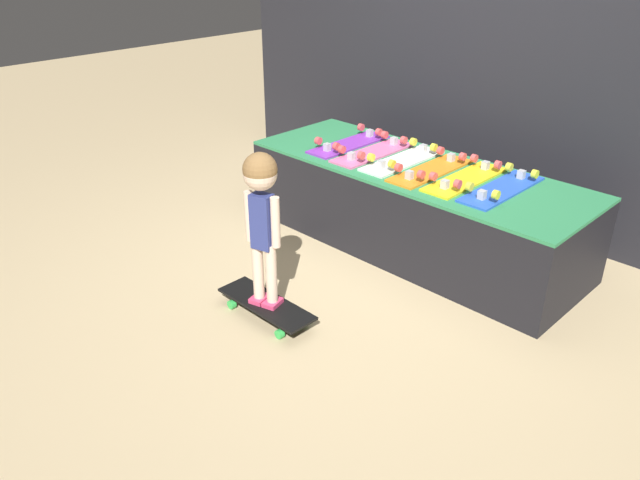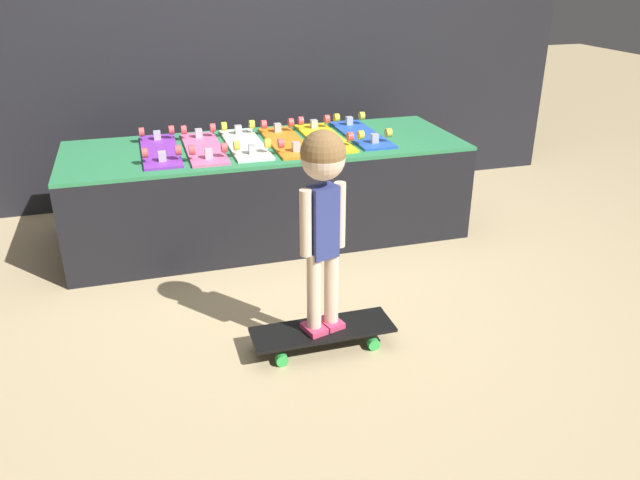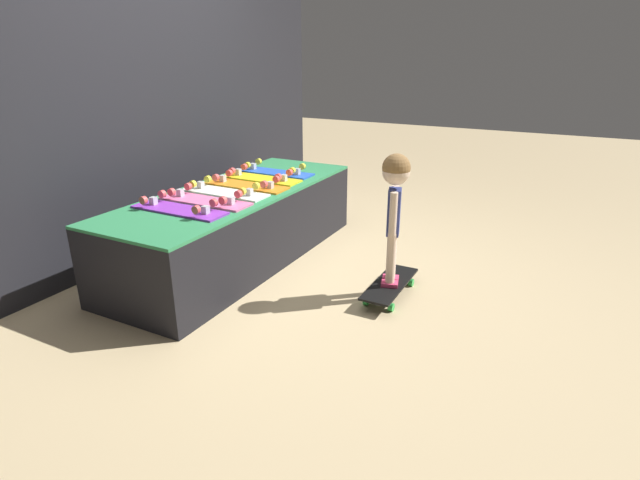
{
  "view_description": "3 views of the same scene",
  "coord_description": "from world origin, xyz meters",
  "px_view_note": "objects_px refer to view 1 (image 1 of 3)",
  "views": [
    {
      "loc": [
        2.22,
        -2.59,
        1.98
      ],
      "look_at": [
        -0.01,
        -0.32,
        0.35
      ],
      "focal_mm": 35.0,
      "sensor_mm": 36.0,
      "label": 1
    },
    {
      "loc": [
        -0.71,
        -2.92,
        1.55
      ],
      "look_at": [
        0.07,
        -0.32,
        0.32
      ],
      "focal_mm": 35.0,
      "sensor_mm": 36.0,
      "label": 2
    },
    {
      "loc": [
        -2.94,
        -1.7,
        1.55
      ],
      "look_at": [
        -0.08,
        -0.21,
        0.32
      ],
      "focal_mm": 28.0,
      "sensor_mm": 36.0,
      "label": 3
    }
  ],
  "objects_px": {
    "skateboard_white_on_rack": "(403,159)",
    "skateboard_blue_on_rack": "(502,188)",
    "skateboard_orange_on_rack": "(431,169)",
    "skateboard_yellow_on_rack": "(465,178)",
    "child": "(261,202)",
    "skateboard_on_floor": "(266,305)",
    "skateboard_pink_on_rack": "(373,151)",
    "skateboard_purple_on_rack": "(349,143)"
  },
  "relations": [
    {
      "from": "skateboard_orange_on_rack",
      "to": "child",
      "type": "relative_size",
      "value": 0.77
    },
    {
      "from": "skateboard_pink_on_rack",
      "to": "child",
      "type": "height_order",
      "value": "child"
    },
    {
      "from": "skateboard_orange_on_rack",
      "to": "skateboard_yellow_on_rack",
      "type": "relative_size",
      "value": 1.0
    },
    {
      "from": "skateboard_on_floor",
      "to": "child",
      "type": "relative_size",
      "value": 0.71
    },
    {
      "from": "skateboard_yellow_on_rack",
      "to": "skateboard_on_floor",
      "type": "height_order",
      "value": "skateboard_yellow_on_rack"
    },
    {
      "from": "skateboard_white_on_rack",
      "to": "skateboard_on_floor",
      "type": "bearing_deg",
      "value": -86.5
    },
    {
      "from": "skateboard_purple_on_rack",
      "to": "skateboard_orange_on_rack",
      "type": "relative_size",
      "value": 1.0
    },
    {
      "from": "skateboard_orange_on_rack",
      "to": "skateboard_on_floor",
      "type": "height_order",
      "value": "skateboard_orange_on_rack"
    },
    {
      "from": "skateboard_blue_on_rack",
      "to": "skateboard_on_floor",
      "type": "distance_m",
      "value": 1.53
    },
    {
      "from": "skateboard_white_on_rack",
      "to": "skateboard_on_floor",
      "type": "xyz_separation_m",
      "value": [
        0.08,
        -1.28,
        -0.51
      ]
    },
    {
      "from": "skateboard_white_on_rack",
      "to": "skateboard_blue_on_rack",
      "type": "xyz_separation_m",
      "value": [
        0.72,
        0.02,
        0.0
      ]
    },
    {
      "from": "skateboard_orange_on_rack",
      "to": "skateboard_yellow_on_rack",
      "type": "distance_m",
      "value": 0.24
    },
    {
      "from": "skateboard_white_on_rack",
      "to": "skateboard_blue_on_rack",
      "type": "distance_m",
      "value": 0.72
    },
    {
      "from": "skateboard_purple_on_rack",
      "to": "skateboard_on_floor",
      "type": "height_order",
      "value": "skateboard_purple_on_rack"
    },
    {
      "from": "skateboard_white_on_rack",
      "to": "child",
      "type": "distance_m",
      "value": 1.29
    },
    {
      "from": "skateboard_pink_on_rack",
      "to": "child",
      "type": "xyz_separation_m",
      "value": [
        0.32,
        -1.26,
        0.12
      ]
    },
    {
      "from": "skateboard_purple_on_rack",
      "to": "child",
      "type": "height_order",
      "value": "child"
    },
    {
      "from": "skateboard_white_on_rack",
      "to": "skateboard_on_floor",
      "type": "relative_size",
      "value": 1.09
    },
    {
      "from": "child",
      "to": "skateboard_pink_on_rack",
      "type": "bearing_deg",
      "value": 88.32
    },
    {
      "from": "skateboard_on_floor",
      "to": "skateboard_orange_on_rack",
      "type": "bearing_deg",
      "value": 82.7
    },
    {
      "from": "skateboard_blue_on_rack",
      "to": "skateboard_orange_on_rack",
      "type": "bearing_deg",
      "value": -175.16
    },
    {
      "from": "skateboard_purple_on_rack",
      "to": "skateboard_white_on_rack",
      "type": "height_order",
      "value": "same"
    },
    {
      "from": "skateboard_white_on_rack",
      "to": "skateboard_yellow_on_rack",
      "type": "distance_m",
      "value": 0.48
    },
    {
      "from": "skateboard_purple_on_rack",
      "to": "child",
      "type": "xyz_separation_m",
      "value": [
        0.56,
        -1.28,
        0.12
      ]
    },
    {
      "from": "skateboard_white_on_rack",
      "to": "skateboard_orange_on_rack",
      "type": "xyz_separation_m",
      "value": [
        0.24,
        -0.02,
        0.0
      ]
    },
    {
      "from": "skateboard_pink_on_rack",
      "to": "skateboard_purple_on_rack",
      "type": "bearing_deg",
      "value": 175.31
    },
    {
      "from": "skateboard_orange_on_rack",
      "to": "child",
      "type": "distance_m",
      "value": 1.27
    },
    {
      "from": "skateboard_on_floor",
      "to": "skateboard_white_on_rack",
      "type": "bearing_deg",
      "value": 93.5
    },
    {
      "from": "child",
      "to": "skateboard_on_floor",
      "type": "bearing_deg",
      "value": -109.37
    },
    {
      "from": "skateboard_orange_on_rack",
      "to": "skateboard_blue_on_rack",
      "type": "distance_m",
      "value": 0.48
    },
    {
      "from": "skateboard_purple_on_rack",
      "to": "skateboard_on_floor",
      "type": "relative_size",
      "value": 1.09
    },
    {
      "from": "skateboard_pink_on_rack",
      "to": "skateboard_yellow_on_rack",
      "type": "relative_size",
      "value": 1.0
    },
    {
      "from": "skateboard_on_floor",
      "to": "child",
      "type": "height_order",
      "value": "child"
    },
    {
      "from": "skateboard_yellow_on_rack",
      "to": "child",
      "type": "xyz_separation_m",
      "value": [
        -0.4,
        -1.28,
        0.12
      ]
    },
    {
      "from": "skateboard_pink_on_rack",
      "to": "skateboard_white_on_rack",
      "type": "xyz_separation_m",
      "value": [
        0.24,
        0.02,
        0.0
      ]
    },
    {
      "from": "skateboard_pink_on_rack",
      "to": "skateboard_blue_on_rack",
      "type": "distance_m",
      "value": 0.96
    },
    {
      "from": "skateboard_on_floor",
      "to": "skateboard_purple_on_rack",
      "type": "bearing_deg",
      "value": 113.46
    },
    {
      "from": "skateboard_blue_on_rack",
      "to": "child",
      "type": "bearing_deg",
      "value": -116.24
    },
    {
      "from": "skateboard_yellow_on_rack",
      "to": "skateboard_orange_on_rack",
      "type": "bearing_deg",
      "value": -173.87
    },
    {
      "from": "skateboard_orange_on_rack",
      "to": "skateboard_on_floor",
      "type": "xyz_separation_m",
      "value": [
        -0.16,
        -1.26,
        -0.51
      ]
    },
    {
      "from": "skateboard_purple_on_rack",
      "to": "child",
      "type": "distance_m",
      "value": 1.4
    },
    {
      "from": "child",
      "to": "skateboard_blue_on_rack",
      "type": "bearing_deg",
      "value": 47.97
    }
  ]
}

